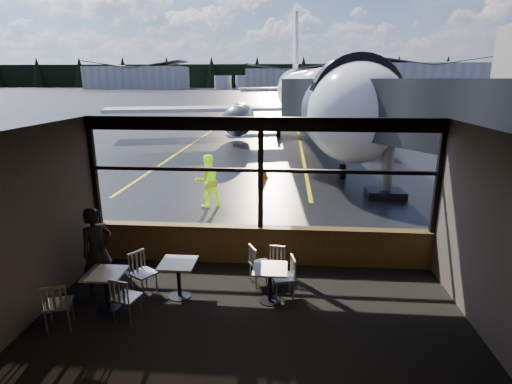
# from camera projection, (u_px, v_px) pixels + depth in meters

# --- Properties ---
(ground_plane) EXTENTS (520.00, 520.00, 0.00)m
(ground_plane) POSITION_uv_depth(u_px,v_px,m) (287.00, 94.00, 124.82)
(ground_plane) COLOR black
(ground_plane) RESTS_ON ground
(carpet_floor) EXTENTS (8.00, 6.00, 0.01)m
(carpet_floor) POSITION_uv_depth(u_px,v_px,m) (248.00, 339.00, 6.83)
(carpet_floor) COLOR black
(carpet_floor) RESTS_ON ground
(ceiling) EXTENTS (8.00, 6.00, 0.04)m
(ceiling) POSITION_uv_depth(u_px,v_px,m) (247.00, 136.00, 5.88)
(ceiling) COLOR #38332D
(ceiling) RESTS_ON ground
(wall_left) EXTENTS (0.04, 6.00, 3.50)m
(wall_left) POSITION_uv_depth(u_px,v_px,m) (10.00, 238.00, 6.67)
(wall_left) COLOR #4F463F
(wall_left) RESTS_ON ground
(wall_right) EXTENTS (0.04, 6.00, 3.50)m
(wall_right) POSITION_uv_depth(u_px,v_px,m) (510.00, 253.00, 6.06)
(wall_right) COLOR #4F463F
(wall_right) RESTS_ON ground
(wall_back) EXTENTS (8.00, 0.04, 3.50)m
(wall_back) POSITION_uv_depth(u_px,v_px,m) (214.00, 382.00, 3.48)
(wall_back) COLOR #4F463F
(wall_back) RESTS_ON ground
(window_sill) EXTENTS (8.00, 0.28, 0.90)m
(window_sill) POSITION_uv_depth(u_px,v_px,m) (260.00, 245.00, 9.59)
(window_sill) COLOR #513618
(window_sill) RESTS_ON ground
(window_header) EXTENTS (8.00, 0.18, 0.30)m
(window_header) POSITION_uv_depth(u_px,v_px,m) (261.00, 124.00, 8.80)
(window_header) COLOR black
(window_header) RESTS_ON ground
(mullion_left) EXTENTS (0.12, 0.12, 2.60)m
(mullion_left) POSITION_uv_depth(u_px,v_px,m) (94.00, 172.00, 9.42)
(mullion_left) COLOR black
(mullion_left) RESTS_ON ground
(mullion_centre) EXTENTS (0.12, 0.12, 2.60)m
(mullion_centre) POSITION_uv_depth(u_px,v_px,m) (261.00, 175.00, 9.12)
(mullion_centre) COLOR black
(mullion_centre) RESTS_ON ground
(mullion_right) EXTENTS (0.12, 0.12, 2.60)m
(mullion_right) POSITION_uv_depth(u_px,v_px,m) (439.00, 178.00, 8.82)
(mullion_right) COLOR black
(mullion_right) RESTS_ON ground
(window_transom) EXTENTS (8.00, 0.10, 0.08)m
(window_transom) POSITION_uv_depth(u_px,v_px,m) (261.00, 170.00, 9.09)
(window_transom) COLOR black
(window_transom) RESTS_ON ground
(airliner) EXTENTS (32.84, 38.51, 11.17)m
(airliner) POSITION_uv_depth(u_px,v_px,m) (313.00, 61.00, 28.29)
(airliner) COLOR white
(airliner) RESTS_ON ground_plane
(jet_bridge) EXTENTS (8.44, 10.31, 4.50)m
(jet_bridge) POSITION_uv_depth(u_px,v_px,m) (373.00, 139.00, 14.10)
(jet_bridge) COLOR #2D2E30
(jet_bridge) RESTS_ON ground_plane
(cafe_table_near) EXTENTS (0.67, 0.67, 0.74)m
(cafe_table_near) POSITION_uv_depth(u_px,v_px,m) (270.00, 285.00, 7.92)
(cafe_table_near) COLOR gray
(cafe_table_near) RESTS_ON carpet_floor
(cafe_table_mid) EXTENTS (0.70, 0.70, 0.77)m
(cafe_table_mid) POSITION_uv_depth(u_px,v_px,m) (179.00, 280.00, 8.09)
(cafe_table_mid) COLOR #9B978E
(cafe_table_mid) RESTS_ON carpet_floor
(cafe_table_left) EXTENTS (0.70, 0.70, 0.77)m
(cafe_table_left) POSITION_uv_depth(u_px,v_px,m) (107.00, 291.00, 7.66)
(cafe_table_left) COLOR #A29C95
(cafe_table_left) RESTS_ON carpet_floor
(chair_near_e) EXTENTS (0.58, 0.58, 0.89)m
(chair_near_e) POSITION_uv_depth(u_px,v_px,m) (283.00, 278.00, 8.04)
(chair_near_e) COLOR #B2ADA0
(chair_near_e) RESTS_ON carpet_floor
(chair_near_w) EXTENTS (0.66, 0.66, 0.90)m
(chair_near_w) POSITION_uv_depth(u_px,v_px,m) (261.00, 264.00, 8.61)
(chair_near_w) COLOR #AEA99D
(chair_near_w) RESTS_ON carpet_floor
(chair_near_n) EXTENTS (0.52, 0.52, 0.80)m
(chair_near_n) POSITION_uv_depth(u_px,v_px,m) (275.00, 265.00, 8.69)
(chair_near_n) COLOR #BBB7A9
(chair_near_n) RESTS_ON carpet_floor
(chair_mid_s) EXTENTS (0.59, 0.59, 0.90)m
(chair_mid_s) POSITION_uv_depth(u_px,v_px,m) (127.00, 298.00, 7.29)
(chair_mid_s) COLOR #B7B1A5
(chair_mid_s) RESTS_ON carpet_floor
(chair_mid_w) EXTENTS (0.69, 0.69, 0.91)m
(chair_mid_w) POSITION_uv_depth(u_px,v_px,m) (143.00, 274.00, 8.18)
(chair_mid_w) COLOR #B6B1A4
(chair_mid_w) RESTS_ON carpet_floor
(chair_left_s) EXTENTS (0.66, 0.66, 0.94)m
(chair_left_s) POSITION_uv_depth(u_px,v_px,m) (58.00, 305.00, 7.03)
(chair_left_s) COLOR #B6B1A4
(chair_left_s) RESTS_ON carpet_floor
(passenger) EXTENTS (0.74, 0.80, 1.84)m
(passenger) POSITION_uv_depth(u_px,v_px,m) (97.00, 251.00, 8.12)
(passenger) COLOR black
(passenger) RESTS_ON carpet_floor
(ground_crew) EXTENTS (1.13, 1.07, 1.84)m
(ground_crew) POSITION_uv_depth(u_px,v_px,m) (208.00, 181.00, 13.80)
(ground_crew) COLOR #BFF219
(ground_crew) RESTS_ON ground_plane
(cone_nose) EXTENTS (0.40, 0.40, 0.55)m
(cone_nose) POSITION_uv_depth(u_px,v_px,m) (264.00, 172.00, 17.93)
(cone_nose) COLOR #E85E07
(cone_nose) RESTS_ON ground_plane
(hangar_left) EXTENTS (45.00, 18.00, 11.00)m
(hangar_left) POSITION_uv_depth(u_px,v_px,m) (137.00, 77.00, 186.20)
(hangar_left) COLOR silver
(hangar_left) RESTS_ON ground_plane
(hangar_mid) EXTENTS (38.00, 15.00, 10.00)m
(hangar_mid) POSITION_uv_depth(u_px,v_px,m) (288.00, 78.00, 185.81)
(hangar_mid) COLOR silver
(hangar_mid) RESTS_ON ground_plane
(hangar_right) EXTENTS (50.00, 20.00, 12.00)m
(hangar_right) POSITION_uv_depth(u_px,v_px,m) (425.00, 75.00, 174.26)
(hangar_right) COLOR silver
(hangar_right) RESTS_ON ground_plane
(fuel_tank_a) EXTENTS (8.00, 8.00, 6.00)m
(fuel_tank_a) POSITION_uv_depth(u_px,v_px,m) (223.00, 82.00, 185.76)
(fuel_tank_a) COLOR silver
(fuel_tank_a) RESTS_ON ground_plane
(fuel_tank_b) EXTENTS (8.00, 8.00, 6.00)m
(fuel_tank_b) POSITION_uv_depth(u_px,v_px,m) (244.00, 82.00, 185.00)
(fuel_tank_b) COLOR silver
(fuel_tank_b) RESTS_ON ground_plane
(fuel_tank_c) EXTENTS (8.00, 8.00, 6.00)m
(fuel_tank_c) POSITION_uv_depth(u_px,v_px,m) (266.00, 82.00, 184.24)
(fuel_tank_c) COLOR silver
(fuel_tank_c) RESTS_ON ground_plane
(treeline) EXTENTS (360.00, 3.00, 12.00)m
(treeline) POSITION_uv_depth(u_px,v_px,m) (288.00, 76.00, 209.52)
(treeline) COLOR black
(treeline) RESTS_ON ground_plane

